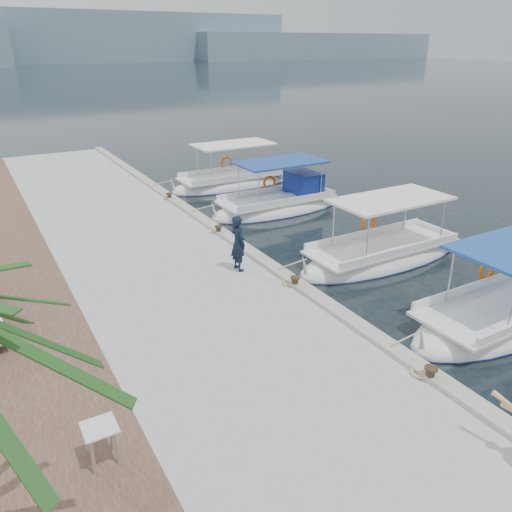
{
  "coord_description": "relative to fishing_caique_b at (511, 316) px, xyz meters",
  "views": [
    {
      "loc": [
        -7.76,
        -9.09,
        6.98
      ],
      "look_at": [
        -1.0,
        2.62,
        1.2
      ],
      "focal_mm": 35.0,
      "sensor_mm": 36.0,
      "label": 1
    }
  ],
  "objects": [
    {
      "name": "quay_curb",
      "position": [
        -4.44,
        7.29,
        0.44
      ],
      "size": [
        0.44,
        40.0,
        0.12
      ],
      "primitive_type": "cube",
      "color": "#A39E90",
      "rests_on": "concrete_quay"
    },
    {
      "name": "fishing_caique_d",
      "position": [
        -0.29,
        11.4,
        0.07
      ],
      "size": [
        6.46,
        2.42,
        2.83
      ],
      "color": "white",
      "rests_on": "ground"
    },
    {
      "name": "folding_table",
      "position": [
        -11.0,
        -0.0,
        0.9
      ],
      "size": [
        0.55,
        0.55,
        0.73
      ],
      "color": "silver",
      "rests_on": "cobblestone_strip"
    },
    {
      "name": "fishing_caique_e",
      "position": [
        -0.25,
        16.12,
        0.0
      ],
      "size": [
        6.76,
        2.37,
        2.83
      ],
      "color": "white",
      "rests_on": "ground"
    },
    {
      "name": "mooring_bollards",
      "position": [
        -4.57,
        3.79,
        0.57
      ],
      "size": [
        0.28,
        20.28,
        0.33
      ],
      "color": "black",
      "rests_on": "concrete_quay"
    },
    {
      "name": "distant_hills",
      "position": [
        25.39,
        203.78,
        7.49
      ],
      "size": [
        330.0,
        60.0,
        18.0
      ],
      "color": "slate",
      "rests_on": "ground"
    },
    {
      "name": "fishing_caique_b",
      "position": [
        0.0,
        0.0,
        0.0
      ],
      "size": [
        7.26,
        2.43,
        2.83
      ],
      "color": "white",
      "rests_on": "ground"
    },
    {
      "name": "fishing_caique_c",
      "position": [
        -0.24,
        4.81,
        0.0
      ],
      "size": [
        6.78,
        2.3,
        2.83
      ],
      "color": "white",
      "rests_on": "ground"
    },
    {
      "name": "ground",
      "position": [
        -4.22,
        2.29,
        -0.12
      ],
      "size": [
        400.0,
        400.0,
        0.0
      ],
      "primitive_type": "plane",
      "color": "black",
      "rests_on": "ground"
    },
    {
      "name": "fisherman",
      "position": [
        -5.4,
        5.69,
        1.25
      ],
      "size": [
        0.44,
        0.65,
        1.75
      ],
      "primitive_type": "imported",
      "rotation": [
        0.0,
        0.0,
        1.6
      ],
      "color": "black",
      "rests_on": "concrete_quay"
    },
    {
      "name": "concrete_quay",
      "position": [
        -7.22,
        7.29,
        0.13
      ],
      "size": [
        6.0,
        40.0,
        0.5
      ],
      "primitive_type": "cube",
      "color": "#A2A29D",
      "rests_on": "ground"
    }
  ]
}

